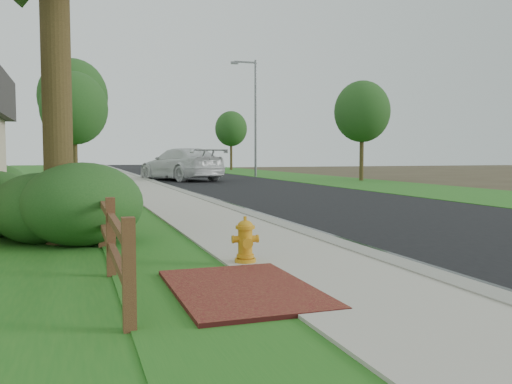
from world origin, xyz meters
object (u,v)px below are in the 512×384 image
object	(u,v)px
streetlight	(253,111)
fire_hydrant	(245,241)
ranch_fence	(93,199)
dark_car_mid	(171,166)
white_suv	(181,164)

from	to	relation	value
streetlight	fire_hydrant	bearing A→B (deg)	-108.78
ranch_fence	fire_hydrant	xyz separation A→B (m)	(1.90, -5.96, -0.21)
dark_car_mid	streetlight	distance (m)	8.44
ranch_fence	fire_hydrant	world-z (taller)	ranch_fence
ranch_fence	dark_car_mid	bearing A→B (deg)	76.65
white_suv	dark_car_mid	bearing A→B (deg)	-115.66
fire_hydrant	white_suv	size ratio (longest dim) A/B	0.10
fire_hydrant	dark_car_mid	distance (m)	35.79
ranch_fence	fire_hydrant	size ratio (longest dim) A/B	25.25
ranch_fence	dark_car_mid	distance (m)	30.29
white_suv	dark_car_mid	size ratio (longest dim) A/B	1.69
dark_car_mid	streetlight	bearing A→B (deg)	156.13
ranch_fence	fire_hydrant	distance (m)	6.26
ranch_fence	white_suv	bearing A→B (deg)	73.55
fire_hydrant	streetlight	distance (m)	32.11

